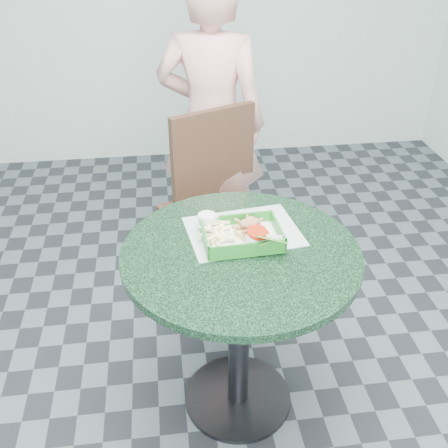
{
  "coord_description": "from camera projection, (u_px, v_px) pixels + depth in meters",
  "views": [
    {
      "loc": [
        -0.25,
        -1.46,
        1.82
      ],
      "look_at": [
        -0.05,
        0.1,
        0.82
      ],
      "focal_mm": 42.0,
      "sensor_mm": 36.0,
      "label": 1
    }
  ],
  "objects": [
    {
      "name": "placemat",
      "position": [
        243.0,
        236.0,
        1.92
      ],
      "size": [
        0.43,
        0.35,
        0.0
      ],
      "primitive_type": "cube",
      "rotation": [
        0.0,
        0.0,
        0.13
      ],
      "color": "#A6BCB6",
      "rests_on": "cafe_table"
    },
    {
      "name": "sauce_ramekin",
      "position": [
        208.0,
        222.0,
        1.91
      ],
      "size": [
        0.06,
        0.06,
        0.04
      ],
      "rotation": [
        0.0,
        0.0,
        0.43
      ],
      "color": "white",
      "rests_on": "food_basket"
    },
    {
      "name": "diner_person",
      "position": [
        211.0,
        117.0,
        2.73
      ],
      "size": [
        0.69,
        0.56,
        1.65
      ],
      "primitive_type": "imported",
      "rotation": [
        0.0,
        0.0,
        2.84
      ],
      "color": "#DDA298",
      "rests_on": "floor"
    },
    {
      "name": "garnish_cup",
      "position": [
        260.0,
        243.0,
        1.81
      ],
      "size": [
        0.13,
        0.12,
        0.05
      ],
      "rotation": [
        0.0,
        0.0,
        0.14
      ],
      "color": "beige",
      "rests_on": "food_basket"
    },
    {
      "name": "dining_chair",
      "position": [
        216.0,
        193.0,
        2.64
      ],
      "size": [
        0.47,
        0.47,
        0.93
      ],
      "rotation": [
        0.0,
        0.0,
        0.41
      ],
      "color": "#3D200F",
      "rests_on": "floor"
    },
    {
      "name": "floor",
      "position": [
        238.0,
        398.0,
        2.22
      ],
      "size": [
        4.0,
        5.0,
        0.02
      ],
      "primitive_type": "cube",
      "color": "#303335",
      "rests_on": "ground"
    },
    {
      "name": "fries_pile",
      "position": [
        216.0,
        235.0,
        1.86
      ],
      "size": [
        0.11,
        0.12,
        0.04
      ],
      "primitive_type": null,
      "rotation": [
        0.0,
        0.0,
        0.1
      ],
      "color": "#FFF2AA",
      "rests_on": "food_basket"
    },
    {
      "name": "cafe_table",
      "position": [
        240.0,
        293.0,
        1.91
      ],
      "size": [
        0.83,
        0.83,
        0.75
      ],
      "color": "#27272B",
      "rests_on": "floor"
    },
    {
      "name": "crab_sandwich",
      "position": [
        250.0,
        230.0,
        1.86
      ],
      "size": [
        0.11,
        0.11,
        0.07
      ],
      "rotation": [
        0.0,
        0.0,
        -0.22
      ],
      "color": "tan",
      "rests_on": "food_basket"
    },
    {
      "name": "food_basket",
      "position": [
        241.0,
        242.0,
        1.85
      ],
      "size": [
        0.27,
        0.2,
        0.06
      ],
      "rotation": [
        0.0,
        0.0,
        0.06
      ],
      "color": "#1F7C23",
      "rests_on": "placemat"
    }
  ]
}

